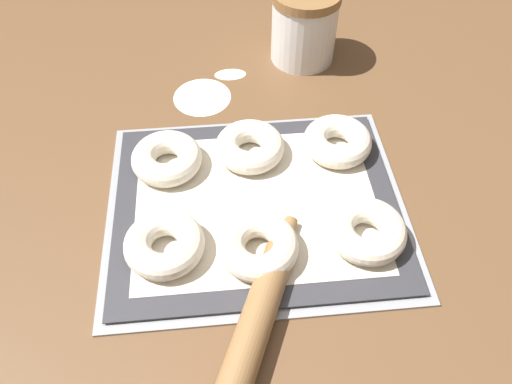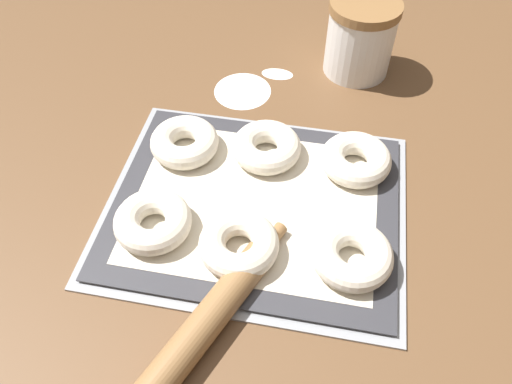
{
  "view_description": "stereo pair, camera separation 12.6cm",
  "coord_description": "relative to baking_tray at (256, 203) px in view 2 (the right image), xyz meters",
  "views": [
    {
      "loc": [
        -0.02,
        -0.44,
        0.57
      ],
      "look_at": [
        0.02,
        0.0,
        0.03
      ],
      "focal_mm": 35.0,
      "sensor_mm": 36.0,
      "label": 1
    },
    {
      "loc": [
        0.1,
        -0.44,
        0.57
      ],
      "look_at": [
        0.02,
        0.0,
        0.03
      ],
      "focal_mm": 35.0,
      "sensor_mm": 36.0,
      "label": 2
    }
  ],
  "objects": [
    {
      "name": "flour_canister",
      "position": [
        0.12,
        0.35,
        0.06
      ],
      "size": [
        0.12,
        0.12,
        0.13
      ],
      "color": "white",
      "rests_on": "ground_plane"
    },
    {
      "name": "bagel_back_right",
      "position": [
        0.14,
        0.09,
        0.03
      ],
      "size": [
        0.11,
        0.11,
        0.04
      ],
      "color": "silver",
      "rests_on": "baking_mat"
    },
    {
      "name": "bagel_front_left",
      "position": [
        -0.13,
        -0.08,
        0.03
      ],
      "size": [
        0.11,
        0.11,
        0.04
      ],
      "color": "silver",
      "rests_on": "baking_mat"
    },
    {
      "name": "baking_tray",
      "position": [
        0.0,
        0.0,
        0.0
      ],
      "size": [
        0.43,
        0.36,
        0.01
      ],
      "color": "#93969B",
      "rests_on": "ground_plane"
    },
    {
      "name": "baking_mat",
      "position": [
        0.0,
        0.0,
        0.01
      ],
      "size": [
        0.4,
        0.33,
        0.0
      ],
      "color": "#333338",
      "rests_on": "baking_tray"
    },
    {
      "name": "flour_patch_far",
      "position": [
        -0.07,
        0.25,
        -0.0
      ],
      "size": [
        0.1,
        0.1,
        0.0
      ],
      "color": "white",
      "rests_on": "ground_plane"
    },
    {
      "name": "ground_plane",
      "position": [
        -0.02,
        -0.0,
        -0.0
      ],
      "size": [
        2.8,
        2.8,
        0.0
      ],
      "primitive_type": "plane",
      "color": "brown"
    },
    {
      "name": "bagel_back_center",
      "position": [
        -0.0,
        0.09,
        0.03
      ],
      "size": [
        0.11,
        0.11,
        0.04
      ],
      "color": "silver",
      "rests_on": "baking_mat"
    },
    {
      "name": "rolling_pin",
      "position": [
        -0.05,
        -0.26,
        0.02
      ],
      "size": [
        0.2,
        0.44,
        0.04
      ],
      "color": "olive",
      "rests_on": "ground_plane"
    },
    {
      "name": "bagel_front_right",
      "position": [
        0.14,
        -0.08,
        0.03
      ],
      "size": [
        0.11,
        0.11,
        0.04
      ],
      "color": "silver",
      "rests_on": "baking_mat"
    },
    {
      "name": "flour_patch_near",
      "position": [
        -0.02,
        0.31,
        -0.0
      ],
      "size": [
        0.06,
        0.03,
        0.0
      ],
      "color": "white",
      "rests_on": "ground_plane"
    },
    {
      "name": "bagel_front_center",
      "position": [
        -0.01,
        -0.09,
        0.03
      ],
      "size": [
        0.11,
        0.11,
        0.04
      ],
      "color": "silver",
      "rests_on": "baking_mat"
    },
    {
      "name": "bagel_back_left",
      "position": [
        -0.13,
        0.08,
        0.03
      ],
      "size": [
        0.11,
        0.11,
        0.04
      ],
      "color": "silver",
      "rests_on": "baking_mat"
    }
  ]
}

